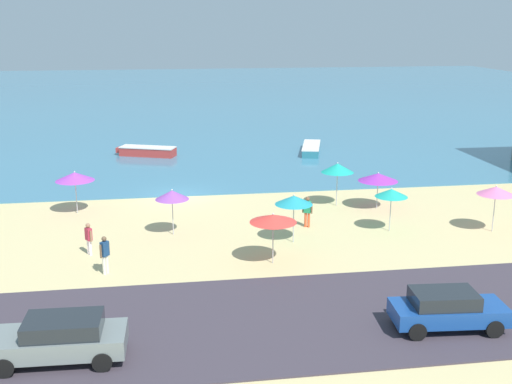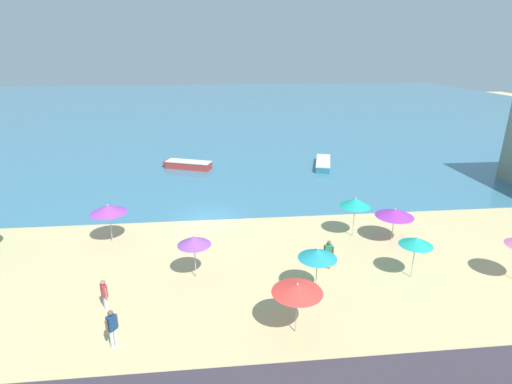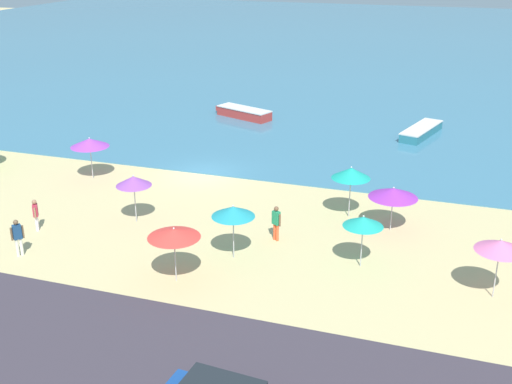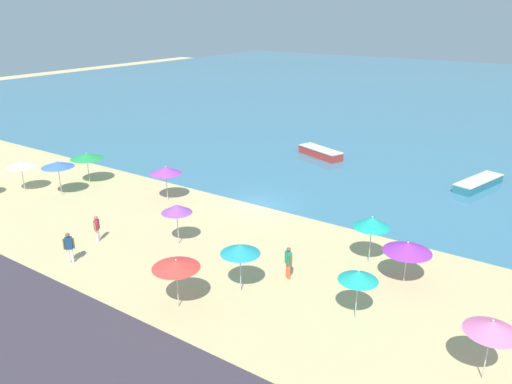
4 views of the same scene
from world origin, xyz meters
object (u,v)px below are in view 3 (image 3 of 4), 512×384
(beach_umbrella_1, at_px, (363,222))
(beach_umbrella_11, at_px, (174,233))
(bather_1, at_px, (36,213))
(skiff_offshore, at_px, (244,113))
(beach_umbrella_9, at_px, (500,246))
(skiff_nearshore, at_px, (422,131))
(beach_umbrella_3, at_px, (351,173))
(beach_umbrella_0, at_px, (90,143))
(bather_2, at_px, (276,221))
(beach_umbrella_5, at_px, (393,193))
(bather_0, at_px, (18,236))
(beach_umbrella_10, at_px, (134,181))
(beach_umbrella_4, at_px, (233,212))

(beach_umbrella_1, xyz_separation_m, beach_umbrella_11, (-6.95, -3.66, 0.06))
(bather_1, relative_size, skiff_offshore, 0.32)
(beach_umbrella_9, distance_m, skiff_nearshore, 22.32)
(beach_umbrella_3, height_order, beach_umbrella_11, beach_umbrella_3)
(beach_umbrella_0, xyz_separation_m, beach_umbrella_3, (15.29, -0.76, 0.15))
(beach_umbrella_3, relative_size, beach_umbrella_11, 1.11)
(beach_umbrella_11, relative_size, bather_2, 1.42)
(beach_umbrella_0, bearing_deg, beach_umbrella_11, -44.14)
(bather_2, bearing_deg, beach_umbrella_5, 30.20)
(beach_umbrella_3, xyz_separation_m, bather_2, (-2.70, -3.80, -1.38))
(bather_0, bearing_deg, beach_umbrella_9, 8.38)
(beach_umbrella_0, bearing_deg, skiff_nearshore, 40.60)
(bather_0, height_order, skiff_offshore, bather_0)
(skiff_offshore, bearing_deg, beach_umbrella_0, -103.76)
(beach_umbrella_0, relative_size, bather_2, 1.47)
(beach_umbrella_11, bearing_deg, beach_umbrella_10, 132.60)
(beach_umbrella_4, bearing_deg, skiff_nearshore, 74.24)
(beach_umbrella_3, height_order, bather_0, beach_umbrella_3)
(beach_umbrella_11, bearing_deg, beach_umbrella_9, 12.70)
(bather_1, bearing_deg, beach_umbrella_5, 18.64)
(beach_umbrella_0, height_order, beach_umbrella_5, beach_umbrella_0)
(beach_umbrella_0, bearing_deg, beach_umbrella_5, -5.55)
(beach_umbrella_3, xyz_separation_m, bather_0, (-12.98, -8.91, -1.35))
(beach_umbrella_1, relative_size, beach_umbrella_9, 0.94)
(beach_umbrella_1, relative_size, skiff_nearshore, 0.43)
(bather_0, bearing_deg, bather_2, 26.45)
(skiff_nearshore, bearing_deg, skiff_offshore, 177.29)
(beach_umbrella_1, relative_size, beach_umbrella_3, 0.89)
(bather_2, height_order, skiff_nearshore, bather_2)
(beach_umbrella_1, distance_m, beach_umbrella_4, 5.51)
(beach_umbrella_10, xyz_separation_m, bather_0, (-3.09, -4.95, -1.17))
(beach_umbrella_0, height_order, beach_umbrella_11, beach_umbrella_0)
(bather_0, distance_m, skiff_nearshore, 28.99)
(beach_umbrella_4, height_order, skiff_offshore, beach_umbrella_4)
(beach_umbrella_0, distance_m, skiff_nearshore, 23.13)
(beach_umbrella_9, height_order, skiff_offshore, beach_umbrella_9)
(bather_1, bearing_deg, beach_umbrella_11, -15.79)
(beach_umbrella_3, distance_m, skiff_offshore, 20.10)
(beach_umbrella_5, distance_m, skiff_nearshore, 16.77)
(bather_0, relative_size, bather_1, 1.10)
(beach_umbrella_0, distance_m, beach_umbrella_1, 17.76)
(beach_umbrella_10, xyz_separation_m, beach_umbrella_11, (4.42, -4.80, 0.01))
(beach_umbrella_0, distance_m, beach_umbrella_11, 13.68)
(beach_umbrella_5, bearing_deg, beach_umbrella_11, -134.46)
(skiff_offshore, bearing_deg, bather_1, -96.16)
(beach_umbrella_9, height_order, beach_umbrella_10, beach_umbrella_9)
(beach_umbrella_1, height_order, beach_umbrella_11, beach_umbrella_11)
(beach_umbrella_3, height_order, beach_umbrella_5, beach_umbrella_3)
(beach_umbrella_5, distance_m, beach_umbrella_10, 12.47)
(beach_umbrella_10, relative_size, bather_2, 1.45)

